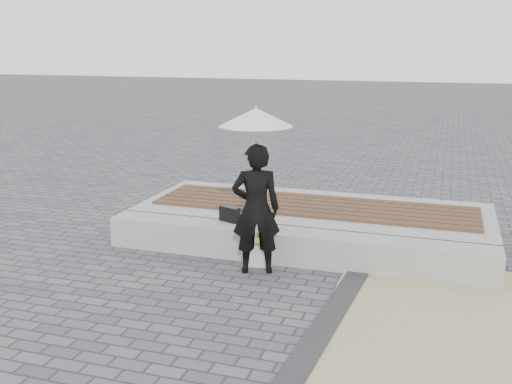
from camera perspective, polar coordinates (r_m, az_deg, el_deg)
ground at (r=6.28m, az=-0.34°, el=-11.47°), size 80.00×80.00×0.00m
edging_band at (r=5.67m, az=5.45°, el=-14.34°), size 0.61×5.20×0.04m
seating_ledge at (r=7.63m, az=3.47°, el=-5.17°), size 5.00×0.45×0.40m
timber_platform at (r=8.74m, az=5.47°, el=-2.70°), size 5.00×2.00×0.40m
timber_decking at (r=8.68m, az=5.50°, el=-1.31°), size 4.60×1.20×0.04m
woman at (r=7.09m, az=0.00°, el=-1.64°), size 0.67×0.56×1.58m
parasol at (r=6.87m, az=0.00°, el=7.16°), size 0.85×0.85×1.09m
handbag at (r=7.92m, az=-2.53°, el=-2.13°), size 0.31×0.20×0.21m
canvas_tote at (r=7.45m, az=0.27°, el=-5.85°), size 0.35×0.19×0.34m
magazine at (r=7.35m, az=0.15°, el=-4.67°), size 0.31×0.23×0.01m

